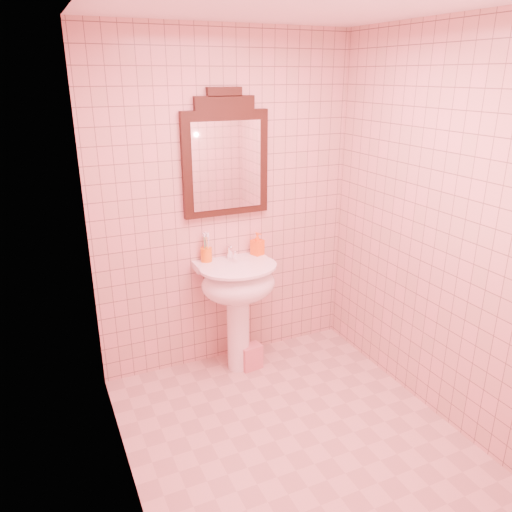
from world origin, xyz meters
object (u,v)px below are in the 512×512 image
mirror (226,158)px  towel (251,357)px  pedestal_sink (238,291)px  soap_dispenser (257,244)px  toothbrush_cup (206,254)px

mirror → towel: 1.54m
pedestal_sink → soap_dispenser: size_ratio=4.87×
pedestal_sink → mirror: bearing=90.0°
soap_dispenser → towel: (-0.14, -0.19, -0.85)m
pedestal_sink → toothbrush_cup: (-0.18, 0.17, 0.26)m
toothbrush_cup → towel: toothbrush_cup is taller
mirror → pedestal_sink: bearing=-90.0°
soap_dispenser → pedestal_sink: bearing=-168.2°
pedestal_sink → toothbrush_cup: size_ratio=4.39×
toothbrush_cup → towel: (0.26, -0.22, -0.82)m
mirror → soap_dispenser: (0.23, -0.05, -0.66)m
pedestal_sink → towel: size_ratio=4.38×
mirror → soap_dispenser: mirror is taller
pedestal_sink → towel: pedestal_sink is taller
pedestal_sink → mirror: 0.97m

